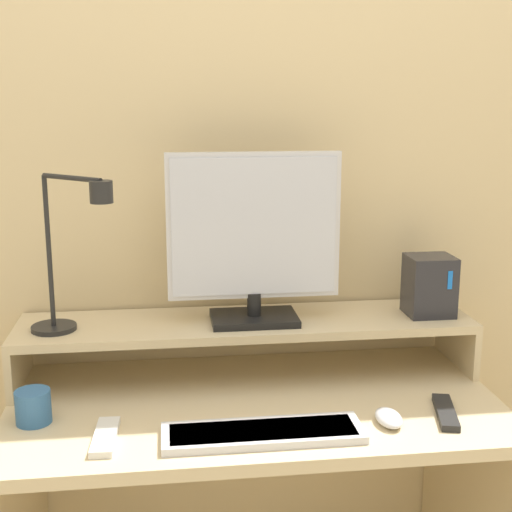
{
  "coord_description": "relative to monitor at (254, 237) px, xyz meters",
  "views": [
    {
      "loc": [
        -0.2,
        -1.29,
        1.47
      ],
      "look_at": [
        0.01,
        0.34,
        1.11
      ],
      "focal_mm": 50.0,
      "sensor_mm": 36.0,
      "label": 1
    }
  ],
  "objects": [
    {
      "name": "desk_lamp",
      "position": [
        -0.45,
        -0.06,
        -0.03
      ],
      "size": [
        0.22,
        0.21,
        0.39
      ],
      "color": "black",
      "rests_on": "monitor_shelf"
    },
    {
      "name": "router_dock",
      "position": [
        0.47,
        0.0,
        -0.14
      ],
      "size": [
        0.12,
        0.11,
        0.16
      ],
      "color": "#28282D",
      "rests_on": "monitor_shelf"
    },
    {
      "name": "remote_secondary",
      "position": [
        0.41,
        -0.29,
        -0.36
      ],
      "size": [
        0.08,
        0.18,
        0.02
      ],
      "color": "black",
      "rests_on": "desk"
    },
    {
      "name": "mug",
      "position": [
        -0.53,
        -0.21,
        -0.33
      ],
      "size": [
        0.08,
        0.08,
        0.08
      ],
      "color": "#33669E",
      "rests_on": "desk"
    },
    {
      "name": "desk",
      "position": [
        -0.02,
        -0.15,
        -0.59
      ],
      "size": [
        1.18,
        0.61,
        0.75
      ],
      "color": "beige",
      "rests_on": "ground_plane"
    },
    {
      "name": "keyboard",
      "position": [
        -0.02,
        -0.35,
        -0.36
      ],
      "size": [
        0.44,
        0.13,
        0.02
      ],
      "color": "silver",
      "rests_on": "desk"
    },
    {
      "name": "monitor_shelf",
      "position": [
        -0.02,
        0.02,
        -0.24
      ],
      "size": [
        1.18,
        0.26,
        0.15
      ],
      "color": "beige",
      "rests_on": "desk"
    },
    {
      "name": "mouse",
      "position": [
        0.26,
        -0.32,
        -0.36
      ],
      "size": [
        0.06,
        0.1,
        0.03
      ],
      "color": "silver",
      "rests_on": "desk"
    },
    {
      "name": "monitor",
      "position": [
        0.0,
        0.0,
        0.0
      ],
      "size": [
        0.44,
        0.15,
        0.44
      ],
      "color": "black",
      "rests_on": "monitor_shelf"
    },
    {
      "name": "remote_control",
      "position": [
        -0.36,
        -0.32,
        -0.36
      ],
      "size": [
        0.06,
        0.17,
        0.02
      ],
      "color": "white",
      "rests_on": "desk"
    },
    {
      "name": "wall_back",
      "position": [
        -0.02,
        0.19,
        0.12
      ],
      "size": [
        6.0,
        0.05,
        2.5
      ],
      "color": "beige",
      "rests_on": "ground_plane"
    }
  ]
}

